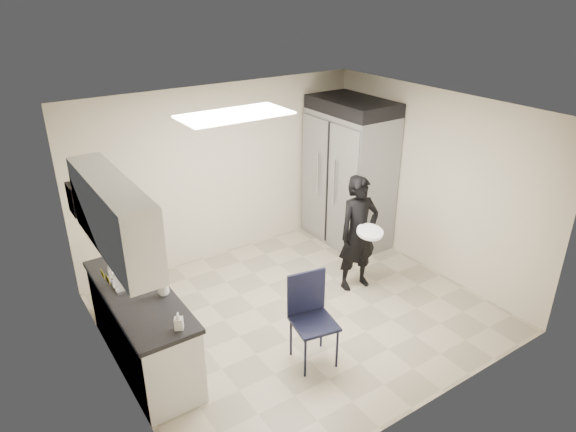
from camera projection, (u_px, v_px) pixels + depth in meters
floor at (299, 312)px, 6.60m from camera, size 4.50×4.50×0.00m
ceiling at (302, 112)px, 5.51m from camera, size 4.50×4.50×0.00m
back_wall at (223, 173)px, 7.56m from camera, size 4.50×0.00×4.50m
left_wall at (109, 277)px, 4.92m from camera, size 0.00×4.00×4.00m
right_wall at (431, 183)px, 7.19m from camera, size 0.00×4.00×4.00m
ceiling_panel at (235, 115)px, 5.52m from camera, size 1.20×0.60×0.02m
lower_counter at (143, 329)px, 5.58m from camera, size 0.60×1.90×0.86m
countertop at (138, 294)px, 5.39m from camera, size 0.64×1.95×0.05m
sink at (132, 284)px, 5.60m from camera, size 0.42×0.40×0.14m
faucet at (112, 278)px, 5.43m from camera, size 0.02×0.02×0.24m
upper_cabinets at (113, 216)px, 4.94m from camera, size 0.35×1.80×0.75m
towel_dispenser at (80, 198)px, 5.86m from camera, size 0.22×0.30×0.35m
notice_sticker_left at (108, 279)px, 5.03m from camera, size 0.00×0.12×0.07m
notice_sticker_right at (103, 274)px, 5.20m from camera, size 0.00×0.12×0.07m
commercial_fridge at (349, 179)px, 8.05m from camera, size 0.80×1.35×2.10m
fridge_compressor at (353, 106)px, 7.56m from camera, size 0.80×1.35×0.20m
folding_chair at (314, 324)px, 5.55m from camera, size 0.52×0.52×1.01m
man_tuxedo at (358, 234)px, 6.85m from camera, size 0.63×0.46×1.61m
bucket_lid at (370, 232)px, 6.59m from camera, size 0.38×0.38×0.04m
soap_bottle_a at (163, 281)px, 5.29m from camera, size 0.14×0.14×0.31m
soap_bottle_b at (179, 321)px, 4.78m from camera, size 0.11×0.11×0.18m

